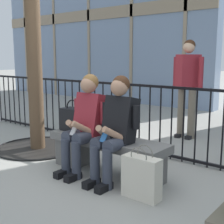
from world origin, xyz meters
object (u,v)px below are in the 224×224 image
seated_person_with_phone (85,120)px  handbag_on_bench (73,119)px  seated_person_companion (115,126)px  stone_bench (107,151)px  shopping_bag (141,177)px  bystander_at_railing (188,81)px

seated_person_with_phone → handbag_on_bench: size_ratio=2.92×
seated_person_companion → stone_bench: bearing=151.4°
stone_bench → seated_person_companion: 0.46m
stone_bench → shopping_bag: 0.80m
stone_bench → seated_person_companion: (0.24, -0.13, 0.38)m
stone_bench → bystander_at_railing: bearing=90.8°
shopping_bag → bystander_at_railing: (-0.76, 2.55, 0.78)m
stone_bench → bystander_at_railing: (-0.03, 2.22, 0.73)m
stone_bench → shopping_bag: size_ratio=2.92×
shopping_bag → stone_bench: bearing=155.8°
stone_bench → seated_person_with_phone: bearing=-151.4°
stone_bench → bystander_at_railing: 2.34m
handbag_on_bench → shopping_bag: size_ratio=0.76×
stone_bench → bystander_at_railing: size_ratio=0.94×
seated_person_companion → bystander_at_railing: (-0.27, 2.35, 0.35)m
handbag_on_bench → shopping_bag: 1.40m
handbag_on_bench → shopping_bag: handbag_on_bench is taller
seated_person_with_phone → seated_person_companion: bearing=0.0°
seated_person_with_phone → shopping_bag: size_ratio=2.21×
handbag_on_bench → shopping_bag: bearing=-13.6°
seated_person_with_phone → shopping_bag: (0.97, -0.20, -0.43)m
stone_bench → seated_person_companion: seated_person_companion is taller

